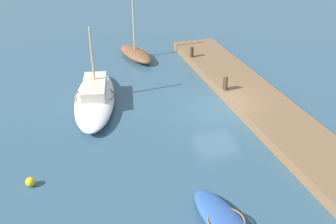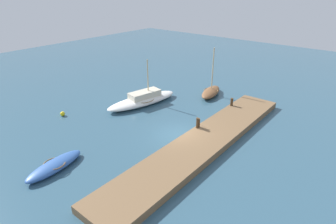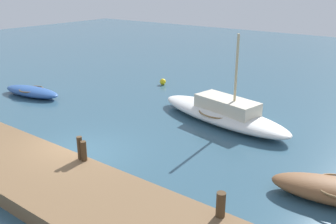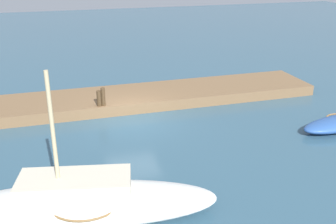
% 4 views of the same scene
% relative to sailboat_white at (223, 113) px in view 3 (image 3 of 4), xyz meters
% --- Properties ---
extents(ground_plane, '(84.00, 84.00, 0.00)m').
position_rel_sailboat_white_xyz_m(ground_plane, '(-2.83, -6.77, -0.50)').
color(ground_plane, '#33566B').
extents(dock_platform, '(20.98, 3.35, 0.54)m').
position_rel_sailboat_white_xyz_m(dock_platform, '(-2.83, -9.21, -0.23)').
color(dock_platform, brown).
rests_on(dock_platform, ground_plane).
extents(sailboat_white, '(8.22, 3.89, 4.53)m').
position_rel_sailboat_white_xyz_m(sailboat_white, '(0.00, 0.00, 0.00)').
color(sailboat_white, white).
rests_on(sailboat_white, ground_plane).
extents(rowboat_blue, '(4.41, 1.93, 0.57)m').
position_rel_sailboat_white_xyz_m(rowboat_blue, '(-11.73, -3.17, -0.21)').
color(rowboat_blue, '#2D569E').
rests_on(rowboat_blue, ground_plane).
extents(mooring_post_west, '(0.20, 0.20, 0.90)m').
position_rel_sailboat_white_xyz_m(mooring_post_west, '(-1.69, -7.78, 0.49)').
color(mooring_post_west, '#47331E').
rests_on(mooring_post_west, dock_platform).
extents(mooring_post_mid_west, '(0.22, 0.22, 0.76)m').
position_rel_sailboat_white_xyz_m(mooring_post_mid_west, '(-1.48, -7.78, 0.43)').
color(mooring_post_mid_west, '#47331E').
rests_on(mooring_post_mid_west, dock_platform).
extents(mooring_post_mid_east, '(0.27, 0.27, 0.75)m').
position_rel_sailboat_white_xyz_m(mooring_post_mid_east, '(4.22, -7.78, 0.42)').
color(mooring_post_mid_east, '#47331E').
rests_on(mooring_post_mid_east, dock_platform).
extents(marker_buoy, '(0.43, 0.43, 0.43)m').
position_rel_sailboat_white_xyz_m(marker_buoy, '(-6.80, 3.85, -0.29)').
color(marker_buoy, yellow).
rests_on(marker_buoy, ground_plane).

